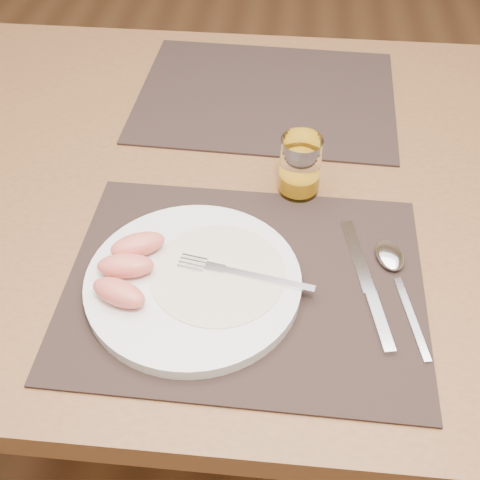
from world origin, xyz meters
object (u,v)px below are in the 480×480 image
Objects in this scene: plate at (193,282)px; table at (266,215)px; fork at (233,272)px; spoon at (393,264)px; placemat_near at (245,283)px; juice_glass at (300,168)px; knife at (370,292)px; placemat_far at (266,95)px.

table is at bearing 71.42° from plate.
fork is (0.05, 0.01, 0.01)m from plate.
spoon is at bearing 12.94° from plate.
plate is at bearing -168.14° from placemat_near.
placemat_near is 0.07m from plate.
juice_glass reaches higher than spoon.
knife is at bearing -1.27° from fork.
placemat_far is at bearing 109.55° from knife.
placemat_near is at bearing -166.69° from spoon.
placemat_near reaches higher than table.
placemat_far is at bearing 104.00° from juice_glass.
plate is 0.05m from fork.
spoon is at bearing -48.33° from juice_glass.
fork is at bearing -167.52° from spoon.
plate is (-0.06, -0.01, 0.01)m from placemat_near.
spoon reaches higher than table.
spoon is (0.20, 0.04, -0.01)m from fork.
knife is 2.44× the size of juice_glass.
table is at bearing -85.79° from placemat_far.
plate is at bearing -122.23° from juice_glass.
fork is (-0.03, -0.22, 0.11)m from table.
placemat_far is at bearing 94.21° from table.
placemat_near is 1.67× the size of plate.
fork is at bearing -91.72° from placemat_far.
spoon reaches higher than placemat_far.
placemat_far is 0.47m from knife.
placemat_near is 0.16m from knife.
spoon is (0.19, 0.04, 0.01)m from placemat_near.
table is 0.25m from fork.
spoon is (0.03, 0.05, 0.00)m from knife.
placemat_near is at bearing -93.91° from table.
plate reaches higher than placemat_near.
fork reaches higher than placemat_far.
spoon is 2.14× the size of juice_glass.
knife reaches higher than table.
placemat_far is 0.27m from juice_glass.
fork reaches higher than table.
plate reaches higher than spoon.
knife reaches higher than placemat_near.
table is 6.40× the size of knife.
placemat_far is 2.06× the size of knife.
plate is (-0.08, -0.23, 0.10)m from table.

